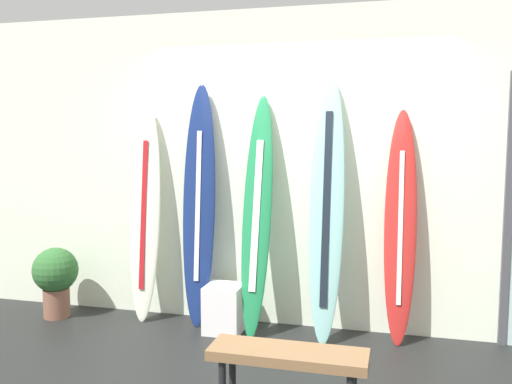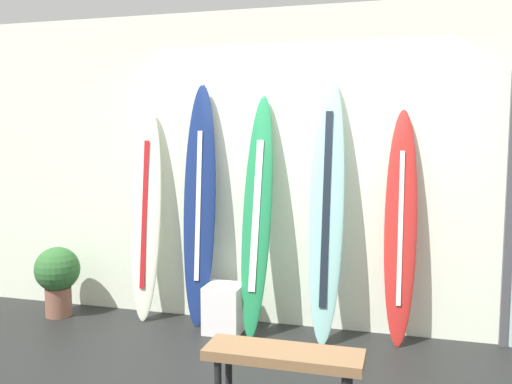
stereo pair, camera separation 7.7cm
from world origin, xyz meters
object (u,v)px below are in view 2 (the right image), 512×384
(surfboard_crimson, at_px, (400,230))
(potted_plant, at_px, (58,275))
(display_block_left, at_px, (224,308))
(surfboard_navy, at_px, (200,206))
(bench, at_px, (284,361))
(surfboard_ivory, at_px, (146,216))
(surfboard_seafoam, at_px, (326,210))
(surfboard_emerald, at_px, (257,215))

(surfboard_crimson, bearing_deg, potted_plant, -176.67)
(surfboard_crimson, xyz_separation_m, potted_plant, (-3.11, -0.18, -0.55))
(display_block_left, distance_m, potted_plant, 1.66)
(surfboard_navy, height_order, bench, surfboard_navy)
(surfboard_ivory, xyz_separation_m, surfboard_navy, (0.53, -0.01, 0.11))
(surfboard_ivory, height_order, potted_plant, surfboard_ivory)
(surfboard_seafoam, bearing_deg, potted_plant, -177.58)
(surfboard_ivory, bearing_deg, potted_plant, -168.27)
(potted_plant, bearing_deg, surfboard_emerald, 2.93)
(surfboard_ivory, bearing_deg, surfboard_crimson, 0.14)
(surfboard_ivory, height_order, surfboard_seafoam, surfboard_seafoam)
(surfboard_seafoam, bearing_deg, surfboard_navy, 176.81)
(bench, bearing_deg, surfboard_crimson, 68.06)
(display_block_left, bearing_deg, surfboard_navy, 153.27)
(surfboard_crimson, relative_size, bench, 2.07)
(surfboard_crimson, distance_m, potted_plant, 3.16)
(surfboard_navy, relative_size, surfboard_seafoam, 0.98)
(surfboard_ivory, distance_m, surfboard_emerald, 1.09)
(surfboard_navy, height_order, surfboard_seafoam, surfboard_seafoam)
(surfboard_emerald, height_order, potted_plant, surfboard_emerald)
(surfboard_ivory, distance_m, surfboard_seafoam, 1.68)
(surfboard_navy, height_order, display_block_left, surfboard_navy)
(surfboard_ivory, xyz_separation_m, potted_plant, (-0.84, -0.18, -0.57))
(surfboard_ivory, distance_m, surfboard_navy, 0.54)
(display_block_left, xyz_separation_m, potted_plant, (-1.65, -0.03, 0.19))
(potted_plant, bearing_deg, surfboard_crimson, 3.33)
(surfboard_seafoam, distance_m, display_block_left, 1.24)
(surfboard_crimson, bearing_deg, surfboard_navy, -179.64)
(surfboard_crimson, height_order, potted_plant, surfboard_crimson)
(surfboard_ivory, xyz_separation_m, display_block_left, (0.81, -0.14, -0.76))
(display_block_left, height_order, potted_plant, potted_plant)
(surfboard_crimson, xyz_separation_m, bench, (-0.62, -1.54, -0.54))
(surfboard_ivory, height_order, surfboard_crimson, surfboard_ivory)
(surfboard_navy, distance_m, display_block_left, 0.93)
(surfboard_navy, bearing_deg, surfboard_seafoam, -3.19)
(display_block_left, distance_m, bench, 1.64)
(display_block_left, bearing_deg, surfboard_crimson, 5.85)
(surfboard_ivory, height_order, surfboard_navy, surfboard_navy)
(surfboard_seafoam, height_order, display_block_left, surfboard_seafoam)
(display_block_left, bearing_deg, bench, -58.85)
(surfboard_seafoam, relative_size, display_block_left, 5.36)
(surfboard_ivory, distance_m, surfboard_crimson, 2.27)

